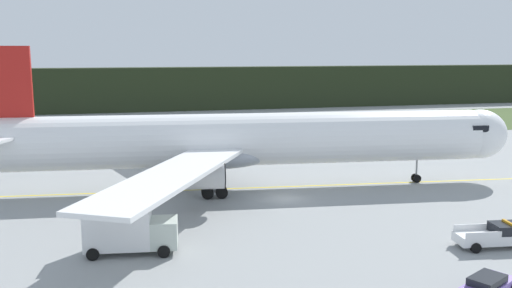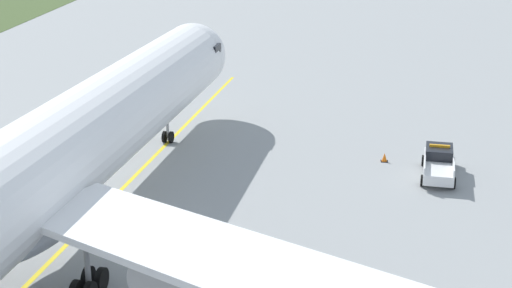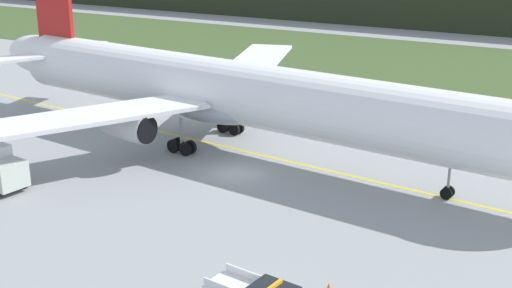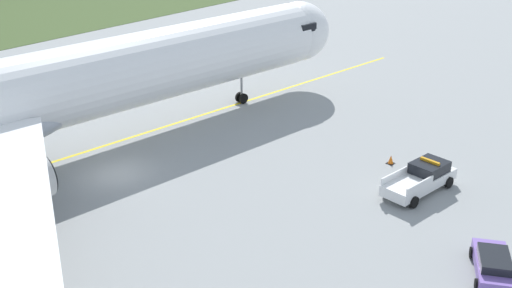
# 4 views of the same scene
# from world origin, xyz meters

# --- Properties ---
(ground) EXTENTS (320.00, 320.00, 0.00)m
(ground) POSITION_xyz_m (0.00, 0.00, 0.00)
(ground) COLOR gray
(taxiway_centerline_main) EXTENTS (80.21, 8.01, 0.01)m
(taxiway_centerline_main) POSITION_xyz_m (-2.90, 5.09, 0.00)
(taxiway_centerline_main) COLOR yellow
(taxiway_centerline_main) RESTS_ON ground
(airliner) EXTENTS (60.64, 49.27, 14.92)m
(airliner) POSITION_xyz_m (-3.42, 5.14, 5.14)
(airliner) COLOR white
(airliner) RESTS_ON ground
(ops_pickup_truck) EXTENTS (5.93, 2.76, 1.94)m
(ops_pickup_truck) POSITION_xyz_m (11.51, -16.70, 0.90)
(ops_pickup_truck) COLOR white
(ops_pickup_truck) RESTS_ON ground
(apron_cone) EXTENTS (0.51, 0.51, 0.64)m
(apron_cone) POSITION_xyz_m (13.83, -13.18, 0.31)
(apron_cone) COLOR black
(apron_cone) RESTS_ON ground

